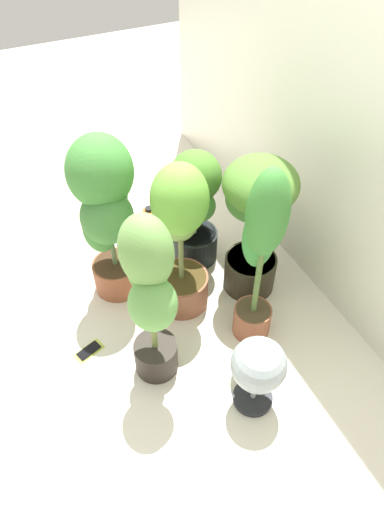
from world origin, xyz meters
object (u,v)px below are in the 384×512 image
object	(u,v)px
cell_phone	(89,351)
potted_plant_back_center	(255,213)
potted_plant_center	(180,232)
potted_plant_front_right	(150,292)
nutrient_bottle	(150,225)
floor_fan	(258,367)
potted_plant_back_right	(261,247)
potted_plant_front_left	(105,206)
potted_plant_back_left	(195,201)

from	to	relation	value
cell_phone	potted_plant_back_center	bearing A→B (deg)	-105.24
potted_plant_center	cell_phone	bearing A→B (deg)	-77.77
potted_plant_front_right	potted_plant_center	size ratio (longest dim) A/B	1.08
cell_phone	nutrient_bottle	world-z (taller)	nutrient_bottle
potted_plant_back_center	potted_plant_front_right	bearing A→B (deg)	-66.02
potted_plant_back_center	floor_fan	size ratio (longest dim) A/B	2.00
potted_plant_back_center	floor_fan	world-z (taller)	potted_plant_back_center
nutrient_bottle	potted_plant_front_right	bearing A→B (deg)	-20.04
potted_plant_front_right	cell_phone	xyz separation A→B (m)	(-0.23, -0.27, -0.55)
cell_phone	nutrient_bottle	distance (m)	0.86
potted_plant_center	nutrient_bottle	distance (m)	0.62
potted_plant_back_right	cell_phone	bearing A→B (deg)	-105.26
potted_plant_front_left	potted_plant_back_right	distance (m)	0.76
potted_plant_front_left	cell_phone	xyz separation A→B (m)	(0.34, -0.27, -0.56)
cell_phone	potted_plant_center	bearing A→B (deg)	-97.16
floor_fan	nutrient_bottle	bearing A→B (deg)	-36.69
potted_plant_back_right	nutrient_bottle	xyz separation A→B (m)	(-0.83, -0.21, -0.46)
potted_plant_back_right	floor_fan	bearing A→B (deg)	-28.74
potted_plant_front_right	potted_plant_back_center	bearing A→B (deg)	113.98
potted_plant_back_center	potted_plant_front_left	world-z (taller)	potted_plant_front_left
potted_plant_front_right	potted_plant_center	world-z (taller)	potted_plant_front_right
floor_fan	cell_phone	bearing A→B (deg)	9.10
potted_plant_front_left	potted_plant_back_left	bearing A→B (deg)	94.52
potted_plant_front_left	floor_fan	world-z (taller)	potted_plant_front_left
potted_plant_back_center	potted_plant_center	world-z (taller)	potted_plant_center
potted_plant_back_right	potted_plant_center	world-z (taller)	potted_plant_back_right
potted_plant_back_right	cell_phone	distance (m)	1.00
potted_plant_back_left	cell_phone	bearing A→B (deg)	-63.33
potted_plant_back_left	cell_phone	distance (m)	0.94
potted_plant_front_left	nutrient_bottle	world-z (taller)	potted_plant_front_left
potted_plant_back_center	cell_phone	xyz separation A→B (m)	(0.07, -0.94, -0.49)
potted_plant_back_center	potted_plant_center	distance (m)	0.39
potted_plant_front_left	floor_fan	xyz separation A→B (m)	(0.91, 0.33, -0.30)
potted_plant_back_center	potted_plant_back_left	bearing A→B (deg)	-151.22
potted_plant_front_left	potted_plant_front_right	bearing A→B (deg)	-0.04
floor_fan	potted_plant_center	bearing A→B (deg)	-34.01
potted_plant_back_left	potted_plant_center	distance (m)	0.34
potted_plant_front_left	nutrient_bottle	size ratio (longest dim) A/B	3.72
potted_plant_back_center	potted_plant_front_left	bearing A→B (deg)	-112.55
potted_plant_front_left	cell_phone	distance (m)	0.71
potted_plant_front_left	cell_phone	size ratio (longest dim) A/B	5.90
potted_plant_back_center	cell_phone	world-z (taller)	potted_plant_back_center
floor_fan	nutrient_bottle	size ratio (longest dim) A/B	1.60
potted_plant_back_right	potted_plant_center	bearing A→B (deg)	-145.17
potted_plant_front_right	potted_plant_back_right	xyz separation A→B (m)	(-0.01, 0.52, 0.02)
potted_plant_front_left	floor_fan	bearing A→B (deg)	19.74
cell_phone	potted_plant_front_left	bearing A→B (deg)	-57.54
potted_plant_back_center	potted_plant_back_right	world-z (taller)	potted_plant_back_right
potted_plant_front_right	potted_plant_back_left	bearing A→B (deg)	141.14
cell_phone	floor_fan	xyz separation A→B (m)	(0.56, 0.60, 0.26)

